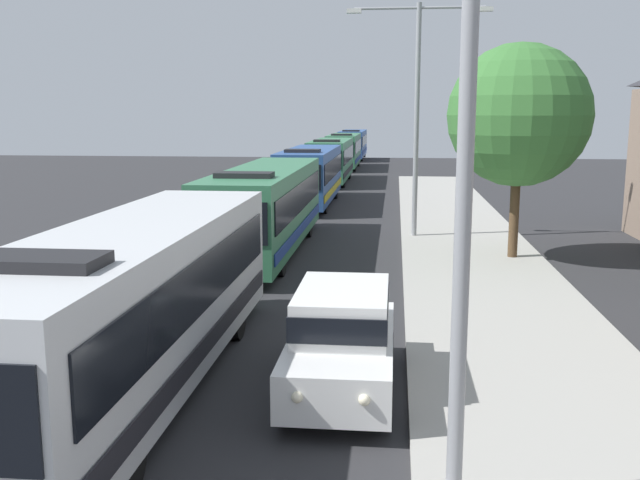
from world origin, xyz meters
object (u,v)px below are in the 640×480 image
(bus_tail_end, at_px, (353,143))
(streetlamp_near, at_px, (468,71))
(streetlamp_mid, at_px, (417,98))
(bus_rear, at_px, (344,150))
(bus_middle, at_px, (310,174))
(bus_fourth_in_line, at_px, (331,159))
(white_suv, at_px, (342,336))
(bus_lead, at_px, (135,301))
(bus_second_in_line, at_px, (266,206))
(roadside_tree, at_px, (519,115))

(bus_tail_end, distance_m, streetlamp_near, 69.80)
(bus_tail_end, bearing_deg, streetlamp_near, -85.56)
(streetlamp_mid, bearing_deg, bus_rear, 98.54)
(bus_middle, relative_size, bus_fourth_in_line, 1.02)
(bus_middle, bearing_deg, bus_rear, 90.00)
(bus_fourth_in_line, bearing_deg, white_suv, -84.58)
(bus_fourth_in_line, xyz_separation_m, bus_tail_end, (0.00, 26.51, 0.00))
(bus_lead, height_order, bus_second_in_line, same)
(bus_fourth_in_line, bearing_deg, streetlamp_mid, -76.68)
(bus_fourth_in_line, distance_m, bus_tail_end, 26.51)
(bus_lead, bearing_deg, streetlamp_mid, 71.91)
(bus_middle, relative_size, streetlamp_mid, 1.22)
(streetlamp_near, bearing_deg, bus_tail_end, 94.44)
(bus_lead, bearing_deg, roadside_tree, 55.40)
(roadside_tree, bearing_deg, white_suv, -112.16)
(bus_lead, relative_size, bus_rear, 1.09)
(streetlamp_near, bearing_deg, bus_rear, 95.49)
(bus_lead, xyz_separation_m, bus_rear, (-0.00, 52.49, -0.00))
(bus_middle, height_order, white_suv, bus_middle)
(bus_second_in_line, relative_size, white_suv, 2.67)
(bus_rear, bearing_deg, white_suv, -85.94)
(bus_second_in_line, bearing_deg, streetlamp_near, -72.21)
(white_suv, relative_size, streetlamp_mid, 0.51)
(bus_rear, bearing_deg, bus_fourth_in_line, -90.00)
(bus_middle, distance_m, bus_fourth_in_line, 12.63)
(bus_lead, bearing_deg, bus_fourth_in_line, 90.00)
(bus_rear, relative_size, bus_tail_end, 0.91)
(streetlamp_near, xyz_separation_m, roadside_tree, (3.25, 16.17, -0.57))
(bus_fourth_in_line, relative_size, bus_rear, 1.03)
(bus_middle, distance_m, streetlamp_mid, 12.15)
(streetlamp_near, bearing_deg, bus_second_in_line, 107.79)
(bus_tail_end, xyz_separation_m, roadside_tree, (8.64, -53.31, 3.23))
(bus_middle, relative_size, bus_tail_end, 0.95)
(bus_middle, xyz_separation_m, bus_fourth_in_line, (-0.00, 12.63, -0.00))
(bus_middle, distance_m, bus_tail_end, 39.14)
(bus_lead, bearing_deg, bus_middle, 90.00)
(bus_second_in_line, distance_m, streetlamp_mid, 7.44)
(bus_tail_end, bearing_deg, bus_lead, -90.00)
(bus_rear, relative_size, streetlamp_near, 1.18)
(bus_second_in_line, xyz_separation_m, roadside_tree, (8.64, -0.65, 3.23))
(bus_fourth_in_line, xyz_separation_m, white_suv, (3.70, -38.94, -0.66))
(bus_lead, xyz_separation_m, streetlamp_near, (5.40, -3.64, 3.79))
(white_suv, xyz_separation_m, streetlamp_mid, (1.70, 16.14, 4.53))
(bus_fourth_in_line, distance_m, bus_rear, 13.16)
(bus_rear, bearing_deg, bus_lead, -90.00)
(bus_middle, distance_m, bus_rear, 25.79)
(bus_lead, height_order, streetlamp_mid, streetlamp_mid)
(streetlamp_mid, bearing_deg, white_suv, -96.01)
(white_suv, distance_m, streetlamp_near, 6.24)
(white_suv, height_order, roadside_tree, roadside_tree)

